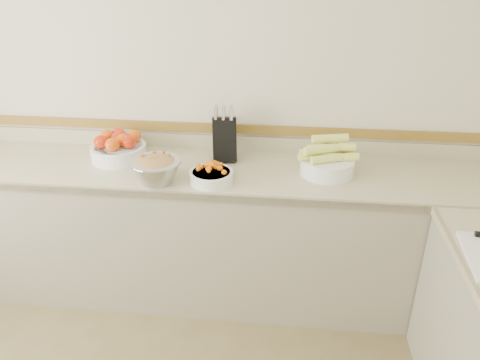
# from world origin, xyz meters

# --- Properties ---
(back_wall) EXTENTS (4.00, 0.00, 4.00)m
(back_wall) POSITION_xyz_m (0.00, 2.00, 1.30)
(back_wall) COLOR beige
(back_wall) RESTS_ON ground_plane
(counter_back) EXTENTS (4.00, 0.65, 1.08)m
(counter_back) POSITION_xyz_m (0.00, 1.68, 0.45)
(counter_back) COLOR #BDB389
(counter_back) RESTS_ON ground_plane
(knife_block) EXTENTS (0.18, 0.20, 0.36)m
(knife_block) POSITION_xyz_m (0.20, 1.84, 1.04)
(knife_block) COLOR black
(knife_block) RESTS_ON counter_back
(tomato_bowl) EXTENTS (0.35, 0.35, 0.17)m
(tomato_bowl) POSITION_xyz_m (-0.47, 1.77, 0.98)
(tomato_bowl) COLOR white
(tomato_bowl) RESTS_ON counter_back
(cherry_tomato_bowl) EXTENTS (0.25, 0.25, 0.13)m
(cherry_tomato_bowl) POSITION_xyz_m (0.17, 1.51, 0.95)
(cherry_tomato_bowl) COLOR white
(cherry_tomato_bowl) RESTS_ON counter_back
(corn_bowl) EXTENTS (0.35, 0.32, 0.23)m
(corn_bowl) POSITION_xyz_m (0.83, 1.70, 0.98)
(corn_bowl) COLOR white
(corn_bowl) RESTS_ON counter_back
(rhubarb_bowl) EXTENTS (0.29, 0.29, 0.16)m
(rhubarb_bowl) POSITION_xyz_m (-0.14, 1.47, 0.98)
(rhubarb_bowl) COLOR #B2B2BA
(rhubarb_bowl) RESTS_ON counter_back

